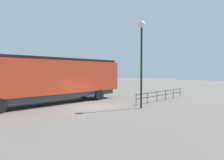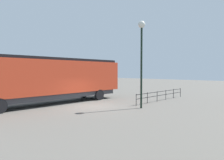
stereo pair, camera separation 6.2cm
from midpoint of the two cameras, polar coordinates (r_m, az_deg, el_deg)
name	(u,v)px [view 1 (the left image)]	position (r m, az deg, el deg)	size (l,w,h in m)	color
ground_plane	(93,106)	(17.66, -5.37, -7.35)	(120.00, 120.00, 0.00)	#666059
locomotive	(56,78)	(19.71, -15.69, 0.50)	(2.99, 15.03, 4.24)	red
lamp_post	(141,45)	(16.74, 8.20, 9.76)	(0.58, 0.58, 7.06)	black
platform_fence	(161,94)	(21.47, 13.65, -3.87)	(0.05, 8.65, 1.03)	black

